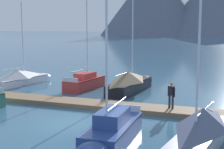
# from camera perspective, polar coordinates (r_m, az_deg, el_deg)

# --- Properties ---
(ground_plane) EXTENTS (700.00, 700.00, 0.00)m
(ground_plane) POSITION_cam_1_polar(r_m,az_deg,el_deg) (18.80, -6.95, -8.54)
(ground_plane) COLOR #335B75
(dock) EXTENTS (23.69, 2.82, 0.30)m
(dock) POSITION_cam_1_polar(r_m,az_deg,el_deg) (22.22, -1.94, -5.44)
(dock) COLOR brown
(dock) RESTS_ON ground
(sailboat_nearest_berth) EXTENTS (2.76, 6.97, 7.85)m
(sailboat_nearest_berth) POSITION_cam_1_polar(r_m,az_deg,el_deg) (32.11, -15.77, -0.42)
(sailboat_nearest_berth) COLOR silver
(sailboat_nearest_berth) RESTS_ON ground
(sailboat_mid_dock_port) EXTENTS (2.12, 5.47, 8.74)m
(sailboat_mid_dock_port) POSITION_cam_1_polar(r_m,az_deg,el_deg) (28.94, -4.50, -1.25)
(sailboat_mid_dock_port) COLOR #B2332D
(sailboat_mid_dock_port) RESTS_ON ground
(sailboat_mid_dock_starboard) EXTENTS (2.30, 7.76, 9.18)m
(sailboat_mid_dock_starboard) POSITION_cam_1_polar(r_m,az_deg,el_deg) (27.47, 3.34, -1.24)
(sailboat_mid_dock_starboard) COLOR black
(sailboat_mid_dock_starboard) RESTS_ON ground
(sailboat_far_berth) EXTENTS (2.05, 6.02, 7.92)m
(sailboat_far_berth) POSITION_cam_1_polar(r_m,az_deg,el_deg) (15.12, -0.36, -10.26)
(sailboat_far_berth) COLOR navy
(sailboat_far_berth) RESTS_ON ground
(sailboat_outer_slip) EXTENTS (2.45, 7.52, 8.01)m
(sailboat_outer_slip) POSITION_cam_1_polar(r_m,az_deg,el_deg) (14.69, 15.06, -10.05)
(sailboat_outer_slip) COLOR #93939E
(sailboat_outer_slip) RESTS_ON ground
(person_on_dock) EXTENTS (0.53, 0.38, 1.69)m
(person_on_dock) POSITION_cam_1_polar(r_m,az_deg,el_deg) (20.85, 10.49, -3.36)
(person_on_dock) COLOR #232328
(person_on_dock) RESTS_ON dock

